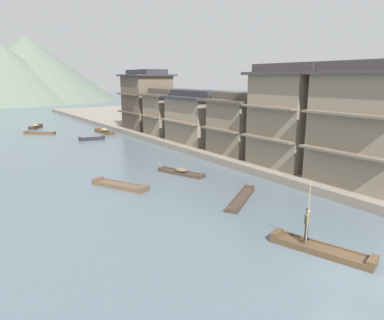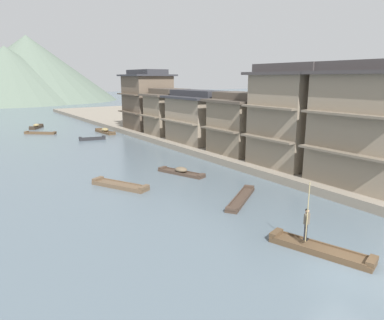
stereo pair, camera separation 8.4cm
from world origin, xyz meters
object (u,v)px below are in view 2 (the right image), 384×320
boat_foreground_poled (320,250)px  boat_moored_third (120,185)px  boat_moored_nearest (105,131)px  boat_upstream_distant (40,133)px  boat_midriver_upstream (92,139)px  house_waterfront_end (147,100)px  boat_midriver_drifting (36,127)px  house_waterfront_second (287,116)px  boat_moored_second (241,199)px  house_waterfront_narrow (197,117)px  house_waterfront_tall (242,123)px  house_waterfront_nearest (368,125)px  house_waterfront_far (169,112)px  boatman_person (307,220)px  boat_moored_far (181,172)px

boat_foreground_poled → boat_moored_third: (-3.87, 15.16, -0.00)m
boat_moored_nearest → boat_upstream_distant: bearing=151.4°
boat_midriver_upstream → house_waterfront_end: bearing=11.1°
boat_foreground_poled → boat_midriver_drifting: size_ratio=1.40×
house_waterfront_second → boat_moored_second: bearing=-157.0°
boat_foreground_poled → boat_upstream_distant: boat_foreground_poled is taller
boat_midriver_upstream → house_waterfront_end: size_ratio=0.41×
boat_foreground_poled → boat_midriver_drifting: (-2.64, 53.28, 0.15)m
boat_upstream_distant → house_waterfront_narrow: bearing=-57.3°
house_waterfront_end → boat_moored_nearest: bearing=152.0°
boat_moored_third → house_waterfront_tall: size_ratio=0.76×
house_waterfront_nearest → house_waterfront_far: house_waterfront_nearest is taller
boat_foreground_poled → boat_upstream_distant: size_ratio=1.21×
boat_moored_nearest → boat_moored_third: 28.31m
boatman_person → house_waterfront_far: (11.05, 31.77, 2.20)m
house_waterfront_second → boat_midriver_upstream: bearing=108.5°
house_waterfront_far → house_waterfront_second: bearing=-92.0°
boatman_person → house_waterfront_nearest: bearing=18.0°
boat_midriver_upstream → house_waterfront_narrow: (9.01, -11.96, 3.49)m
house_waterfront_tall → house_waterfront_narrow: 7.66m
boat_moored_second → house_waterfront_tall: bearing=48.3°
boatman_person → boat_midriver_drifting: (-2.41, 52.58, -1.17)m
boat_moored_far → boat_moored_second: bearing=-91.5°
house_waterfront_nearest → boatman_person: bearing=-162.0°
boat_moored_far → boat_foreground_poled: bearing=-97.4°
boat_moored_third → house_waterfront_nearest: size_ratio=0.55×
house_waterfront_narrow → boat_moored_far: bearing=-131.4°
boatman_person → boat_moored_nearest: (5.25, 41.33, -1.19)m
boat_moored_nearest → house_waterfront_nearest: (5.45, -37.86, 4.68)m
boat_foreground_poled → house_waterfront_nearest: size_ratio=0.57×
boat_moored_third → boat_midriver_upstream: boat_midriver_upstream is taller
boat_moored_nearest → boat_moored_second: 34.51m
boat_upstream_distant → boat_moored_nearest: bearing=-28.6°
boat_moored_second → boat_midriver_upstream: boat_midriver_upstream is taller
boat_moored_second → boat_moored_third: boat_moored_third is taller
boat_moored_nearest → house_waterfront_tall: 25.38m
house_waterfront_far → boat_moored_far: bearing=-117.6°
boatman_person → house_waterfront_second: size_ratio=0.35×
house_waterfront_second → house_waterfront_tall: size_ratio=1.36×
boat_moored_second → boat_midriver_drifting: boat_midriver_drifting is taller
boat_moored_second → boat_moored_far: boat_moored_far is taller
house_waterfront_nearest → boat_moored_far: bearing=126.3°
boat_moored_third → boat_upstream_distant: bearing=89.1°
boat_moored_second → boat_moored_far: size_ratio=1.02×
boat_moored_third → boat_moored_second: bearing=-52.8°
house_waterfront_nearest → boat_moored_second: bearing=158.0°
house_waterfront_second → house_waterfront_tall: (0.52, 6.33, -1.30)m
boat_foreground_poled → boat_midriver_upstream: (1.37, 37.12, 0.02)m
boat_moored_far → house_waterfront_narrow: 13.11m
boat_midriver_drifting → boat_upstream_distant: size_ratio=0.86×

